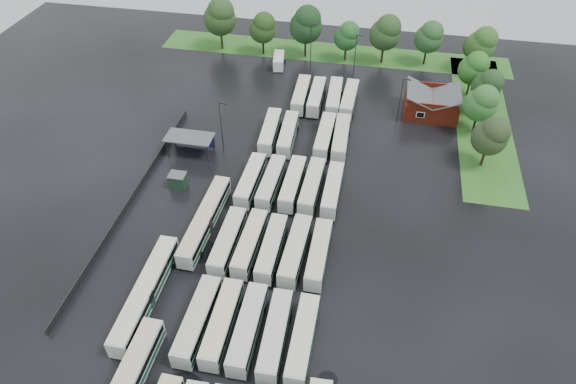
# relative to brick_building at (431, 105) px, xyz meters

# --- Properties ---
(ground) EXTENTS (160.00, 160.00, 0.00)m
(ground) POSITION_rel_brick_building_xyz_m (-24.00, -42.77, -1.87)
(ground) COLOR black
(ground) RESTS_ON ground
(brick_building) EXTENTS (10.07, 8.60, 5.39)m
(brick_building) POSITION_rel_brick_building_xyz_m (0.00, 0.00, 0.00)
(brick_building) COLOR maroon
(brick_building) RESTS_ON ground
(wash_shed) EXTENTS (8.20, 4.20, 3.58)m
(wash_shed) POSITION_rel_brick_building_xyz_m (-41.20, -20.74, 1.12)
(wash_shed) COLOR #2D2D30
(wash_shed) RESTS_ON ground
(utility_hut) EXTENTS (2.70, 2.20, 2.62)m
(utility_hut) POSITION_rel_brick_building_xyz_m (-40.20, -30.17, -0.55)
(utility_hut) COLOR #16311E
(utility_hut) RESTS_ON ground
(grass_strip_north) EXTENTS (80.00, 10.00, 0.01)m
(grass_strip_north) POSITION_rel_brick_building_xyz_m (-22.00, 22.03, -1.86)
(grass_strip_north) COLOR #2E6D21
(grass_strip_north) RESTS_ON ground
(grass_strip_east) EXTENTS (10.00, 50.00, 0.01)m
(grass_strip_east) POSITION_rel_brick_building_xyz_m (10.00, 0.03, -1.86)
(grass_strip_east) COLOR #2E6D21
(grass_strip_east) RESTS_ON ground
(west_fence) EXTENTS (0.10, 50.00, 1.20)m
(west_fence) POSITION_rel_brick_building_xyz_m (-46.20, -34.77, -1.27)
(west_fence) COLOR #2D2D30
(west_fence) RESTS_ON ground
(bus_r1c0) EXTENTS (2.67, 11.83, 3.28)m
(bus_r1c0) POSITION_rel_brick_building_xyz_m (-28.39, -55.18, -0.06)
(bus_r1c0) COLOR silver
(bus_r1c0) RESTS_ON ground
(bus_r1c1) EXTENTS (2.61, 11.67, 3.24)m
(bus_r1c1) POSITION_rel_brick_building_xyz_m (-25.35, -55.00, -0.08)
(bus_r1c1) COLOR silver
(bus_r1c1) RESTS_ON ground
(bus_r1c2) EXTENTS (2.59, 11.74, 3.26)m
(bus_r1c2) POSITION_rel_brick_building_xyz_m (-22.13, -55.12, -0.07)
(bus_r1c2) COLOR silver
(bus_r1c2) RESTS_ON ground
(bus_r1c3) EXTENTS (2.78, 11.64, 3.22)m
(bus_r1c3) POSITION_rel_brick_building_xyz_m (-18.71, -55.34, -0.09)
(bus_r1c3) COLOR silver
(bus_r1c3) RESTS_ON ground
(bus_r1c4) EXTENTS (2.45, 11.47, 3.19)m
(bus_r1c4) POSITION_rel_brick_building_xyz_m (-15.41, -55.32, -0.11)
(bus_r1c4) COLOR silver
(bus_r1c4) RESTS_ON ground
(bus_r2c0) EXTENTS (2.57, 11.54, 3.21)m
(bus_r2c0) POSITION_rel_brick_building_xyz_m (-28.46, -41.87, -0.10)
(bus_r2c0) COLOR silver
(bus_r2c0) RESTS_ON ground
(bus_r2c1) EXTENTS (2.71, 11.44, 3.17)m
(bus_r2c1) POSITION_rel_brick_building_xyz_m (-25.32, -41.58, -0.12)
(bus_r2c1) COLOR silver
(bus_r2c1) RESTS_ON ground
(bus_r2c2) EXTENTS (2.43, 11.26, 3.13)m
(bus_r2c2) POSITION_rel_brick_building_xyz_m (-22.14, -41.91, -0.14)
(bus_r2c2) COLOR silver
(bus_r2c2) RESTS_ON ground
(bus_r2c3) EXTENTS (2.87, 11.85, 3.28)m
(bus_r2c3) POSITION_rel_brick_building_xyz_m (-18.81, -41.75, -0.06)
(bus_r2c3) COLOR silver
(bus_r2c3) RESTS_ON ground
(bus_r2c4) EXTENTS (2.42, 11.28, 3.14)m
(bus_r2c4) POSITION_rel_brick_building_xyz_m (-15.57, -41.67, -0.14)
(bus_r2c4) COLOR silver
(bus_r2c4) RESTS_ON ground
(bus_r3c0) EXTENTS (2.65, 11.40, 3.16)m
(bus_r3c0) POSITION_rel_brick_building_xyz_m (-28.59, -28.30, -0.13)
(bus_r3c0) COLOR silver
(bus_r3c0) RESTS_ON ground
(bus_r3c1) EXTENTS (2.73, 11.32, 3.13)m
(bus_r3c1) POSITION_rel_brick_building_xyz_m (-25.27, -28.13, -0.14)
(bus_r3c1) COLOR silver
(bus_r3c1) RESTS_ON ground
(bus_r3c2) EXTENTS (2.57, 11.41, 3.17)m
(bus_r3c2) POSITION_rel_brick_building_xyz_m (-21.84, -27.78, -0.12)
(bus_r3c2) COLOR silver
(bus_r3c2) RESTS_ON ground
(bus_r3c3) EXTENTS (2.76, 11.71, 3.24)m
(bus_r3c3) POSITION_rel_brick_building_xyz_m (-18.72, -27.85, -0.08)
(bus_r3c3) COLOR silver
(bus_r3c3) RESTS_ON ground
(bus_r3c4) EXTENTS (2.41, 11.19, 3.11)m
(bus_r3c4) POSITION_rel_brick_building_xyz_m (-15.44, -27.99, -0.15)
(bus_r3c4) COLOR silver
(bus_r3c4) RESTS_ON ground
(bus_r4c0) EXTENTS (3.06, 11.76, 3.24)m
(bus_r4c0) POSITION_rel_brick_building_xyz_m (-28.51, -14.43, -0.08)
(bus_r4c0) COLOR silver
(bus_r4c0) RESTS_ON ground
(bus_r4c1) EXTENTS (2.87, 11.43, 3.16)m
(bus_r4c1) POSITION_rel_brick_building_xyz_m (-25.19, -14.51, -0.13)
(bus_r4c1) COLOR silver
(bus_r4c1) RESTS_ON ground
(bus_r4c3) EXTENTS (2.59, 11.75, 3.27)m
(bus_r4c3) POSITION_rel_brick_building_xyz_m (-18.63, -14.06, -0.07)
(bus_r4c3) COLOR silver
(bus_r4c3) RESTS_ON ground
(bus_r4c4) EXTENTS (2.87, 11.92, 3.30)m
(bus_r4c4) POSITION_rel_brick_building_xyz_m (-15.76, -14.02, -0.05)
(bus_r4c4) COLOR silver
(bus_r4c4) RESTS_ON ground
(bus_r5c1) EXTENTS (2.85, 11.69, 3.23)m
(bus_r5c1) POSITION_rel_brick_building_xyz_m (-25.25, -0.84, -0.09)
(bus_r5c1) COLOR silver
(bus_r5c1) RESTS_ON ground
(bus_r5c2) EXTENTS (2.61, 11.53, 3.20)m
(bus_r5c2) POSITION_rel_brick_building_xyz_m (-22.16, -0.91, -0.11)
(bus_r5c2) COLOR silver
(bus_r5c2) RESTS_ON ground
(bus_r5c3) EXTENTS (2.94, 11.79, 3.26)m
(bus_r5c3) POSITION_rel_brick_building_xyz_m (-18.64, -0.51, -0.08)
(bus_r5c3) COLOR silver
(bus_r5c3) RESTS_ON ground
(bus_r5c4) EXTENTS (2.79, 11.70, 3.24)m
(bus_r5c4) POSITION_rel_brick_building_xyz_m (-15.67, -0.72, -0.08)
(bus_r5c4) COLOR silver
(bus_r5c4) RESTS_ON ground
(artic_bus_west_b) EXTENTS (2.89, 17.24, 3.19)m
(artic_bus_west_b) POSITION_rel_brick_building_xyz_m (-32.91, -38.36, -0.10)
(artic_bus_west_b) COLOR silver
(artic_bus_west_b) RESTS_ON ground
(artic_bus_west_c) EXTENTS (2.59, 17.54, 3.25)m
(artic_bus_west_c) POSITION_rel_brick_building_xyz_m (-36.19, -52.51, -0.06)
(artic_bus_west_c) COLOR silver
(artic_bus_west_c) RESTS_ON ground
(minibus) EXTENTS (3.07, 6.26, 2.62)m
(minibus) POSITION_rel_brick_building_xyz_m (-32.70, 13.09, -0.41)
(minibus) COLOR white
(minibus) RESTS_ON ground
(tree_north_0) EXTENTS (7.38, 7.38, 12.22)m
(tree_north_0) POSITION_rel_brick_building_xyz_m (-47.38, 19.01, 6.00)
(tree_north_0) COLOR #3B2518
(tree_north_0) RESTS_ON ground
(tree_north_1) EXTENTS (6.06, 6.06, 10.03)m
(tree_north_1) POSITION_rel_brick_building_xyz_m (-37.31, 18.29, 4.59)
(tree_north_1) COLOR black
(tree_north_1) RESTS_ON ground
(tree_north_2) EXTENTS (7.26, 7.26, 12.03)m
(tree_north_2) POSITION_rel_brick_building_xyz_m (-27.64, 18.90, 5.87)
(tree_north_2) COLOR black
(tree_north_2) RESTS_ON ground
(tree_north_3) EXTENTS (5.63, 5.63, 9.33)m
(tree_north_3) POSITION_rel_brick_building_xyz_m (-18.45, 18.69, 4.13)
(tree_north_3) COLOR #3B2B1F
(tree_north_3) RESTS_ON ground
(tree_north_4) EXTENTS (6.79, 6.79, 11.24)m
(tree_north_4) POSITION_rel_brick_building_xyz_m (-10.24, 19.27, 5.36)
(tree_north_4) COLOR #342314
(tree_north_4) RESTS_ON ground
(tree_north_5) EXTENTS (6.10, 6.10, 10.11)m
(tree_north_5) POSITION_rel_brick_building_xyz_m (-0.88, 20.48, 4.63)
(tree_north_5) COLOR black
(tree_north_5) RESTS_ON ground
(tree_north_6) EXTENTS (5.28, 5.28, 8.74)m
(tree_north_6) POSITION_rel_brick_building_xyz_m (9.17, 20.15, 3.75)
(tree_north_6) COLOR black
(tree_north_6) RESTS_ON ground
(tree_east_0) EXTENTS (5.90, 5.90, 9.78)m
(tree_east_0) POSITION_rel_brick_building_xyz_m (8.67, -14.93, 4.42)
(tree_east_0) COLOR #312212
(tree_east_0) RESTS_ON ground
(tree_east_1) EXTENTS (5.94, 5.94, 9.84)m
(tree_east_1) POSITION_rel_brick_building_xyz_m (7.96, -4.90, 4.46)
(tree_east_1) COLOR black
(tree_east_1) RESTS_ON ground
(tree_east_2) EXTENTS (5.63, 5.59, 9.25)m
(tree_east_2) POSITION_rel_brick_building_xyz_m (9.77, 2.35, 4.08)
(tree_east_2) COLOR black
(tree_east_2) RESTS_ON ground
(tree_east_3) EXTENTS (5.87, 5.87, 9.73)m
(tree_east_3) POSITION_rel_brick_building_xyz_m (7.70, 8.33, 4.39)
(tree_east_3) COLOR black
(tree_east_3) RESTS_ON ground
(tree_east_4) EXTENTS (6.37, 6.37, 10.56)m
(tree_east_4) POSITION_rel_brick_building_xyz_m (9.86, 18.53, 4.92)
(tree_east_4) COLOR black
(tree_east_4) RESTS_ON ground
(lamp_post_ne) EXTENTS (1.41, 0.28, 9.17)m
(lamp_post_ne) POSITION_rel_brick_building_xyz_m (-6.02, -4.03, 3.46)
(lamp_post_ne) COLOR #2D2D30
(lamp_post_ne) RESTS_ON ground
(lamp_post_nw) EXTENTS (1.54, 0.30, 9.97)m
(lamp_post_nw) POSITION_rel_brick_building_xyz_m (-35.71, -19.34, 3.92)
(lamp_post_nw) COLOR #2D2D30
(lamp_post_nw) RESTS_ON ground
(lamp_post_back_w) EXTENTS (1.61, 0.31, 10.44)m
(lamp_post_back_w) POSITION_rel_brick_building_xyz_m (-25.57, 13.50, 4.20)
(lamp_post_back_w) COLOR #2D2D30
(lamp_post_back_w) RESTS_ON ground
(lamp_post_back_e) EXTENTS (1.45, 0.28, 9.39)m
(lamp_post_back_e) POSITION_rel_brick_building_xyz_m (-15.91, 12.09, 3.59)
(lamp_post_back_e) COLOR #2D2D30
(lamp_post_back_e) RESTS_ON ground
(puddle_2) EXTENTS (4.84, 4.84, 0.01)m
(puddle_2) POSITION_rel_brick_building_xyz_m (-32.63, -42.92, -1.86)
(puddle_2) COLOR black
(puddle_2) RESTS_ON ground
(puddle_3) EXTENTS (4.86, 4.86, 0.01)m
(puddle_3) POSITION_rel_brick_building_xyz_m (-20.19, -45.43, -1.86)
(puddle_3) COLOR black
(puddle_3) RESTS_ON ground
(puddle_4) EXTENTS (2.30, 2.30, 0.01)m
(puddle_4) POSITION_rel_brick_building_xyz_m (-11.86, -58.83, -1.86)
(puddle_4) COLOR black
(puddle_4) RESTS_ON ground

